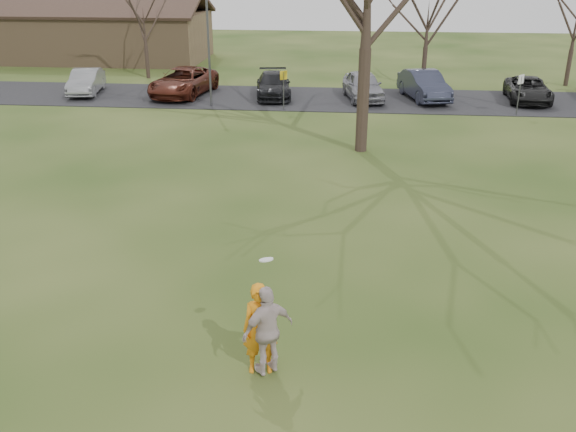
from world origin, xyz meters
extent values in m
plane|color=#1E380F|center=(0.00, 0.00, 0.00)|extent=(120.00, 120.00, 0.00)
cube|color=black|center=(0.00, 25.00, 0.02)|extent=(62.00, 6.50, 0.04)
imported|color=orange|center=(-0.10, -0.37, 0.95)|extent=(0.76, 0.56, 1.90)
imported|color=gray|center=(-14.01, 25.01, 0.74)|extent=(2.21, 4.46, 1.40)
imported|color=#4D1D12|center=(-8.19, 25.15, 0.82)|extent=(3.43, 5.94, 1.56)
imported|color=black|center=(-2.92, 25.16, 0.72)|extent=(2.53, 4.91, 1.36)
imported|color=gray|center=(2.19, 25.02, 0.82)|extent=(2.65, 4.82, 1.55)
imported|color=#2A2D3F|center=(5.62, 25.36, 0.83)|extent=(2.81, 5.09, 1.59)
imported|color=black|center=(11.36, 25.42, 0.69)|extent=(2.56, 4.86, 1.30)
imported|color=beige|center=(0.05, -0.45, 0.99)|extent=(1.14, 1.04, 1.86)
cylinder|color=white|center=(0.02, -0.29, 2.41)|extent=(0.28, 0.27, 0.12)
cube|color=#8C6D4C|center=(-20.00, 38.00, 1.75)|extent=(20.00, 8.00, 3.50)
cube|color=#33231C|center=(-20.00, 35.95, 4.25)|extent=(20.60, 4.40, 1.78)
cube|color=#33231C|center=(-20.00, 40.05, 4.25)|extent=(20.60, 4.40, 1.78)
cylinder|color=#47474C|center=(-6.00, 22.50, 3.00)|extent=(0.12, 0.12, 6.00)
cylinder|color=#47474C|center=(-2.00, 22.00, 1.00)|extent=(0.06, 0.06, 2.00)
cube|color=yellow|center=(-2.00, 22.00, 1.85)|extent=(0.35, 0.35, 0.45)
cylinder|color=#47474C|center=(10.00, 22.00, 1.00)|extent=(0.06, 0.06, 2.00)
cube|color=silver|center=(10.00, 22.00, 1.85)|extent=(0.35, 0.35, 0.45)
camera|label=1|loc=(1.43, -10.52, 7.61)|focal=38.95mm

